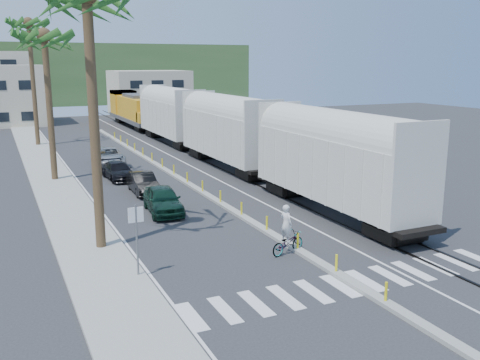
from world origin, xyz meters
The scene contains 16 objects.
ground centered at (0.00, 0.00, 0.00)m, with size 140.00×140.00×0.00m, color #28282B.
sidewalk centered at (-8.50, 25.00, 0.07)m, with size 3.00×90.00×0.15m, color gray.
rails centered at (5.00, 28.00, 0.03)m, with size 1.56×100.00×0.06m.
median centered at (0.00, 19.96, 0.09)m, with size 0.45×60.00×0.85m.
crosswalk centered at (0.00, -2.00, 0.01)m, with size 14.00×2.20×0.01m, color silver.
lane_markings centered at (-2.15, 25.00, 0.00)m, with size 9.42×90.00×0.01m.
freight_train centered at (5.00, 27.15, 2.91)m, with size 3.00×60.94×5.85m.
palm_trees centered at (-8.10, 22.70, 10.81)m, with size 3.50×37.20×13.75m.
street_sign centered at (-7.30, 2.00, 1.97)m, with size 0.60×0.08×3.00m.
buildings centered at (-6.41, 71.66, 4.36)m, with size 38.00×27.00×10.00m.
hillside centered at (0.00, 100.00, 6.00)m, with size 80.00×20.00×12.00m, color #385628.
car_lead centered at (-3.66, 10.66, 0.76)m, with size 2.22×4.61×1.52m, color black.
car_second centered at (-3.48, 15.74, 0.67)m, with size 1.51×4.10×1.34m, color black.
car_third centered at (-4.02, 20.59, 0.63)m, with size 1.99×4.41×1.25m, color black.
car_rear centered at (-3.46, 26.90, 0.68)m, with size 2.51×5.03×1.37m, color #A7A9AC.
cyclist centered at (-0.58, 1.94, 0.71)m, with size 1.69×2.24×2.27m.
Camera 1 is at (-11.97, -17.67, 8.35)m, focal length 40.00 mm.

